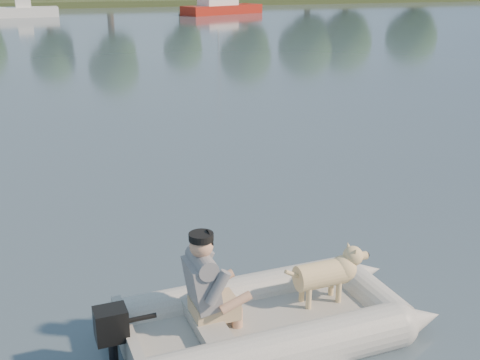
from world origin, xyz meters
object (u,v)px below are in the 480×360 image
object	(u,v)px
man	(204,280)
motorboat	(26,5)
sailboat	(222,9)
dog	(321,279)
dinghy	(269,286)

from	to	relation	value
man	motorboat	distance (m)	46.54
sailboat	dog	bearing A→B (deg)	-128.20
man	sailboat	xyz separation A→B (m)	(12.73, 45.26, -0.31)
dog	sailboat	bearing A→B (deg)	71.44
man	motorboat	xyz separation A→B (m)	(-2.80, 46.45, 0.20)
dog	sailboat	xyz separation A→B (m)	(11.43, 45.16, -0.06)
dinghy	motorboat	size ratio (longest dim) A/B	0.89
motorboat	man	bearing A→B (deg)	-90.62
motorboat	sailboat	distance (m)	15.58
motorboat	sailboat	world-z (taller)	sailboat
dinghy	motorboat	xyz separation A→B (m)	(-3.48, 46.45, 0.38)
man	sailboat	bearing A→B (deg)	69.95
dog	sailboat	world-z (taller)	sailboat
dog	motorboat	xyz separation A→B (m)	(-4.10, 46.36, 0.45)
dog	motorboat	size ratio (longest dim) A/B	0.18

